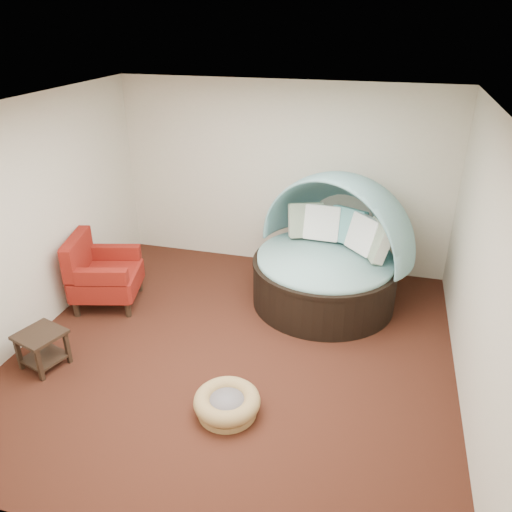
% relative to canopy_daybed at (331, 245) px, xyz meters
% --- Properties ---
extents(floor, '(5.00, 5.00, 0.00)m').
position_rel_canopy_daybed_xyz_m(floor, '(-0.89, -1.51, -0.83)').
color(floor, '#411E12').
rests_on(floor, ground).
extents(wall_back, '(5.00, 0.00, 5.00)m').
position_rel_canopy_daybed_xyz_m(wall_back, '(-0.89, 0.99, 0.57)').
color(wall_back, beige).
rests_on(wall_back, floor).
extents(wall_front, '(5.00, 0.00, 5.00)m').
position_rel_canopy_daybed_xyz_m(wall_front, '(-0.89, -4.01, 0.57)').
color(wall_front, beige).
rests_on(wall_front, floor).
extents(wall_left, '(0.00, 5.00, 5.00)m').
position_rel_canopy_daybed_xyz_m(wall_left, '(-3.39, -1.51, 0.57)').
color(wall_left, beige).
rests_on(wall_left, floor).
extents(wall_right, '(0.00, 5.00, 5.00)m').
position_rel_canopy_daybed_xyz_m(wall_right, '(1.61, -1.51, 0.57)').
color(wall_right, beige).
rests_on(wall_right, floor).
extents(ceiling, '(5.00, 5.00, 0.00)m').
position_rel_canopy_daybed_xyz_m(ceiling, '(-0.89, -1.51, 1.97)').
color(ceiling, white).
rests_on(ceiling, wall_back).
extents(canopy_daybed, '(2.60, 2.57, 1.78)m').
position_rel_canopy_daybed_xyz_m(canopy_daybed, '(0.00, 0.00, 0.00)').
color(canopy_daybed, black).
rests_on(canopy_daybed, floor).
extents(pet_basket, '(0.84, 0.84, 0.23)m').
position_rel_canopy_daybed_xyz_m(pet_basket, '(-0.66, -2.49, -0.70)').
color(pet_basket, '#9A7A46').
rests_on(pet_basket, floor).
extents(red_armchair, '(1.04, 1.04, 1.00)m').
position_rel_canopy_daybed_xyz_m(red_armchair, '(-2.95, -0.91, -0.37)').
color(red_armchair, black).
rests_on(red_armchair, floor).
extents(side_table, '(0.57, 0.57, 0.44)m').
position_rel_canopy_daybed_xyz_m(side_table, '(-2.89, -2.31, -0.54)').
color(side_table, black).
rests_on(side_table, floor).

